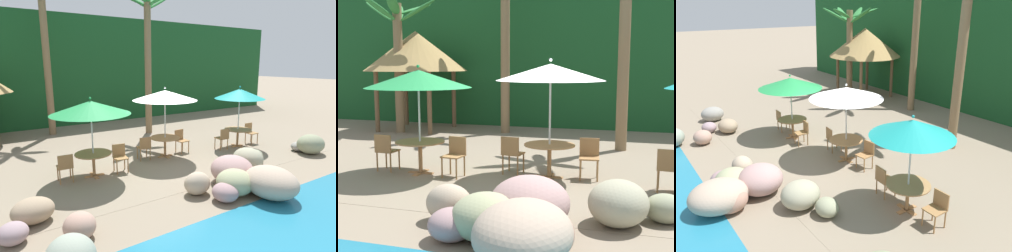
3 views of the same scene
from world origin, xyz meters
TOP-DOWN VIEW (x-y plane):
  - ground_plane at (0.00, 0.00)m, footprint 120.00×120.00m
  - terrace_deck at (0.00, 0.00)m, footprint 18.00×5.20m
  - foliage_backdrop at (0.00, 9.00)m, footprint 28.00×2.40m
  - rock_seawall at (-0.11, -3.12)m, footprint 12.53×3.09m
  - umbrella_green at (-2.54, -0.20)m, footprint 2.36×2.36m
  - dining_table_green at (-2.54, -0.20)m, footprint 1.10×1.10m
  - chair_green_seaward at (-1.69, -0.21)m, footprint 0.46×0.47m
  - chair_green_inland at (-3.40, -0.26)m, footprint 0.44×0.44m
  - umbrella_white at (0.32, 0.28)m, footprint 2.33×2.33m
  - dining_table_white at (0.32, 0.28)m, footprint 1.10×1.10m
  - chair_white_seaward at (1.15, 0.46)m, footprint 0.46×0.47m
  - chair_white_inland at (-0.54, 0.29)m, footprint 0.47×0.47m
  - chair_teal_inland at (2.73, -0.22)m, footprint 0.45×0.45m
  - palm_tree_nearest at (-6.17, 5.17)m, footprint 2.84×2.81m
  - palm_tree_second at (-2.52, 6.17)m, footprint 2.97×2.81m
  - palapa_hut at (-5.94, 6.00)m, footprint 3.82×3.82m

SIDE VIEW (x-z plane):
  - ground_plane at x=0.00m, z-range 0.00..0.00m
  - terrace_deck at x=0.00m, z-range 0.00..0.01m
  - rock_seawall at x=-0.11m, z-range -0.06..0.75m
  - chair_green_seaward at x=-1.69m, z-range 0.08..0.95m
  - chair_green_inland at x=-3.40m, z-range 0.08..0.95m
  - chair_white_seaward at x=1.15m, z-range 0.08..0.95m
  - chair_white_inland at x=-0.54m, z-range 0.08..0.95m
  - chair_teal_inland at x=2.73m, z-range 0.08..0.95m
  - dining_table_green at x=-2.54m, z-range 0.24..0.98m
  - dining_table_white at x=0.32m, z-range 0.24..0.98m
  - umbrella_green at x=-2.54m, z-range 0.91..3.36m
  - umbrella_white at x=0.32m, z-range 0.99..3.58m
  - palapa_hut at x=-5.94m, z-range 1.08..4.74m
  - foliage_backdrop at x=0.00m, z-range 0.00..6.00m
  - palm_tree_nearest at x=-6.17m, z-range 0.85..5.57m
  - palm_tree_second at x=-2.52m, z-range 1.07..8.12m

